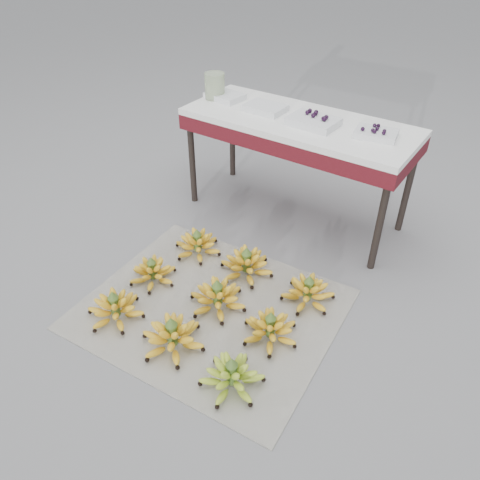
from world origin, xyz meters
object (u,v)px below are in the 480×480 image
Objects in this scene: newspaper_mat at (211,309)px; vendor_table at (298,131)px; bunch_front_left at (115,308)px; glass_jar at (215,86)px; bunch_back_left at (198,245)px; tray_far_right at (376,133)px; bunch_mid_left at (153,272)px; bunch_front_center at (173,336)px; bunch_mid_right at (270,329)px; tray_far_left at (225,96)px; bunch_mid_center at (218,297)px; bunch_back_center at (247,265)px; tray_right at (314,121)px; bunch_front_right at (232,376)px; bunch_back_right at (308,292)px; tray_left at (265,108)px.

newspaper_mat is 0.90× the size of vendor_table.
glass_jar is (-0.36, 1.34, 0.68)m from bunch_front_left.
tray_far_right is at bearing 44.18° from bunch_back_left.
bunch_mid_left is at bearing -98.61° from bunch_back_left.
bunch_front_center is 0.46m from bunch_mid_right.
bunch_front_left is 1.14× the size of tray_far_left.
bunch_mid_right is 1.58m from tray_far_left.
bunch_mid_center is 0.31m from bunch_back_center.
bunch_back_center is 1.41× the size of tray_far_right.
bunch_front_left is 0.96× the size of bunch_mid_center.
newspaper_mat is at bearing -109.41° from tray_far_right.
tray_far_right is at bearing -0.68° from tray_far_left.
vendor_table is 4.96× the size of tray_right.
glass_jar reaches higher than bunch_mid_center.
tray_right is 0.73m from glass_jar.
bunch_front_center is 0.90× the size of bunch_mid_right.
bunch_front_right reaches higher than bunch_back_left.
bunch_back_right reaches higher than newspaper_mat.
tray_far_left and tray_left have the same top height.
bunch_back_center is 1.43× the size of tray_left.
bunch_mid_right is at bearing -70.89° from tray_right.
tray_right is at bearing -5.01° from tray_far_left.
tray_left reaches higher than bunch_front_left.
bunch_front_left is 0.51m from bunch_mid_center.
vendor_table reaches higher than bunch_front_center.
bunch_back_center reaches higher than bunch_back_right.
bunch_front_right is 0.99× the size of bunch_mid_right.
tray_left is at bearing 104.87° from bunch_back_center.
bunch_back_center is 1.39× the size of tray_far_left.
tray_right is (0.67, -0.06, 0.01)m from tray_far_left.
tray_right is at bearing -4.59° from tray_left.
bunch_back_left is (-0.37, 0.30, -0.00)m from bunch_mid_center.
bunch_mid_left is at bearing -149.86° from bunch_back_center.
bunch_front_right is 1.16× the size of bunch_mid_center.
bunch_front_center is at bearing -120.65° from bunch_mid_right.
tray_far_left reaches higher than newspaper_mat.
tray_right is at bearing 60.81° from bunch_back_left.
bunch_front_left is 0.32m from bunch_mid_left.
glass_jar is (-0.72, 1.02, 0.75)m from newspaper_mat.
tray_right is 0.36m from tray_far_right.
bunch_front_left is 1.47m from vendor_table.
newspaper_mat is 0.48m from bunch_front_left.
bunch_front_center is at bearing -85.52° from vendor_table.
tray_far_right is at bearing 1.56° from tray_left.
tray_right reaches higher than newspaper_mat.
vendor_table is at bearing 92.80° from bunch_front_center.
bunch_back_left is 1.00m from tray_far_left.
glass_jar is (-0.71, 0.68, 0.68)m from bunch_back_center.
bunch_back_right is (0.03, 0.33, 0.00)m from bunch_mid_right.
bunch_back_right is (0.38, 0.63, -0.01)m from bunch_front_center.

